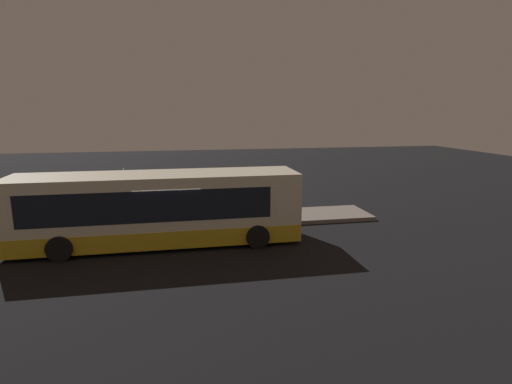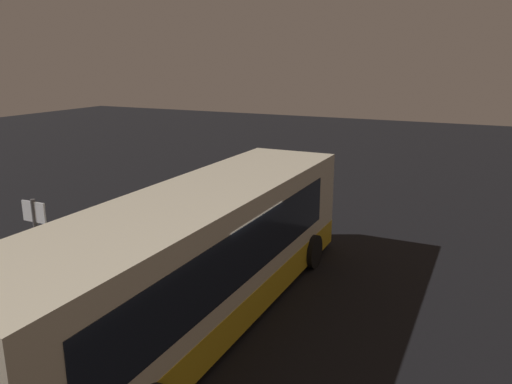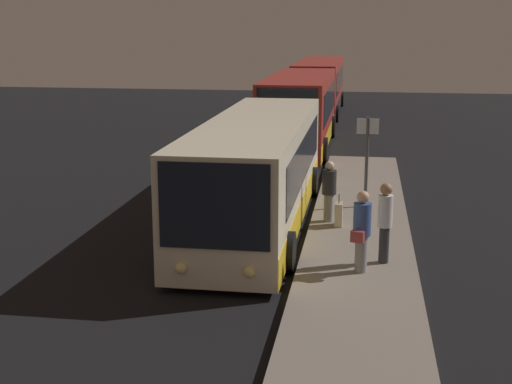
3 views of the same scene
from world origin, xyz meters
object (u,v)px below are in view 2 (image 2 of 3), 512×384
object	(u,v)px
passenger_with_bags	(191,206)
suitcase	(135,270)
passenger_boarding	(164,208)
passenger_waiting	(132,256)
sign_post	(38,245)
bus_lead	(197,260)

from	to	relation	value
passenger_with_bags	suitcase	xyz separation A→B (m)	(-3.55, -0.62, -0.66)
passenger_boarding	passenger_waiting	size ratio (longest dim) A/B	1.10
passenger_with_bags	sign_post	world-z (taller)	sign_post
suitcase	sign_post	xyz separation A→B (m)	(-2.20, 0.69, 1.32)
passenger_waiting	sign_post	size ratio (longest dim) A/B	0.63
sign_post	passenger_boarding	bearing A→B (deg)	4.90
bus_lead	passenger_waiting	xyz separation A→B (m)	(0.22, 1.98, -0.35)
bus_lead	suitcase	bearing A→B (deg)	74.29
passenger_boarding	sign_post	world-z (taller)	sign_post
suitcase	passenger_with_bags	bearing A→B (deg)	9.87
passenger_with_bags	sign_post	size ratio (longest dim) A/B	0.68
passenger_boarding	passenger_with_bags	distance (m)	0.87
sign_post	passenger_waiting	bearing A→B (deg)	-28.73
passenger_with_bags	sign_post	distance (m)	5.79
passenger_with_bags	passenger_boarding	bearing A→B (deg)	-108.37
passenger_waiting	passenger_with_bags	world-z (taller)	passenger_with_bags
bus_lead	passenger_boarding	distance (m)	4.87
passenger_boarding	suitcase	distance (m)	3.14
passenger_boarding	suitcase	bearing A→B (deg)	-162.58
bus_lead	passenger_with_bags	world-z (taller)	bus_lead
passenger_waiting	passenger_with_bags	xyz separation A→B (m)	(3.97, 0.91, 0.08)
passenger_waiting	suitcase	xyz separation A→B (m)	(0.42, 0.29, -0.58)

